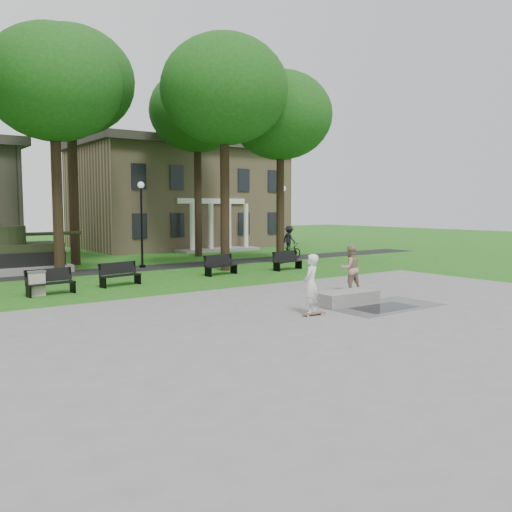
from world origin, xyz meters
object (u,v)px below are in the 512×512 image
(park_bench_0, at_px, (50,281))
(friend_watching, at_px, (350,268))
(skateboarder, at_px, (311,284))
(trash_bin, at_px, (35,283))
(concrete_block, at_px, (347,298))
(cyclist, at_px, (289,245))

(park_bench_0, bearing_deg, friend_watching, -39.33)
(skateboarder, relative_size, friend_watching, 1.01)
(park_bench_0, bearing_deg, trash_bin, 155.07)
(concrete_block, relative_size, cyclist, 1.03)
(friend_watching, bearing_deg, skateboarder, 42.74)
(concrete_block, height_order, park_bench_0, park_bench_0)
(park_bench_0, height_order, trash_bin, park_bench_0)
(cyclist, xyz_separation_m, trash_bin, (-17.19, -5.72, -0.38))
(concrete_block, relative_size, trash_bin, 2.29)
(concrete_block, distance_m, cyclist, 16.78)
(concrete_block, relative_size, skateboarder, 1.17)
(friend_watching, height_order, cyclist, cyclist)
(friend_watching, height_order, trash_bin, friend_watching)
(skateboarder, bearing_deg, friend_watching, -179.48)
(concrete_block, xyz_separation_m, park_bench_0, (-7.61, 8.21, 0.28))
(concrete_block, bearing_deg, trash_bin, 134.07)
(friend_watching, bearing_deg, park_bench_0, -20.21)
(skateboarder, distance_m, friend_watching, 4.86)
(concrete_block, distance_m, skateboarder, 2.29)
(park_bench_0, bearing_deg, cyclist, 13.14)
(friend_watching, relative_size, cyclist, 0.87)
(cyclist, relative_size, trash_bin, 2.22)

